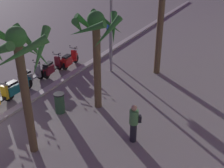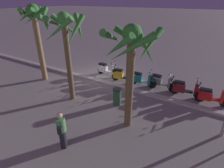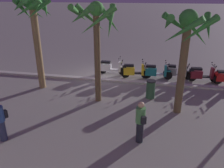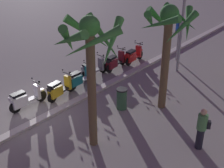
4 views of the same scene
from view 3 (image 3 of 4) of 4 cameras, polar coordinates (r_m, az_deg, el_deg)
ground_plane at (r=14.29m, az=-1.78°, el=1.69°), size 200.00×200.00×0.00m
curb_strip at (r=13.76m, az=-2.30°, el=1.11°), size 60.00×0.36×0.12m
scooter_maroon_mid_centre at (r=14.49m, az=21.62°, el=2.31°), size 1.83×0.56×1.17m
scooter_grey_tail_end at (r=14.52m, az=15.73°, el=3.08°), size 1.78×0.56×1.17m
scooter_teal_far_back at (r=14.18m, az=10.93°, el=3.08°), size 1.79×0.56×1.17m
scooter_yellow_lead_nearest at (r=14.13m, az=5.39°, el=3.35°), size 1.76×0.58×1.17m
scooter_white_mid_rear at (r=14.73m, az=-0.44°, el=4.25°), size 1.84×0.56×1.17m
palm_tree_by_mall_entrance at (r=12.49m, az=-19.11°, el=15.14°), size 2.06×2.05×4.96m
palm_tree_far_corner at (r=10.26m, az=-4.16°, el=14.15°), size 2.38×2.40×4.69m
palm_tree_mid_walkway at (r=9.56m, az=18.36°, el=11.09°), size 2.15×2.21×4.45m
pedestrian_strolling_near_curb at (r=9.00m, az=-26.43°, el=-8.19°), size 0.37×0.45×1.57m
pedestrian_by_palm_tree at (r=8.03m, az=7.20°, el=-9.37°), size 0.39×0.45×1.60m
litter_bin at (r=11.53m, az=9.74°, el=-1.28°), size 0.48×0.48×0.95m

